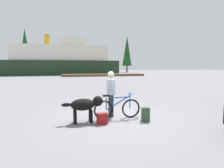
{
  "coord_description": "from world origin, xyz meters",
  "views": [
    {
      "loc": [
        -1.83,
        -6.26,
        1.84
      ],
      "look_at": [
        -0.0,
        0.46,
        1.16
      ],
      "focal_mm": 29.08,
      "sensor_mm": 36.0,
      "label": 1
    }
  ],
  "objects_px": {
    "bicycle": "(117,108)",
    "backpack": "(146,114)",
    "person_cyclist": "(111,89)",
    "ferry_boat": "(62,61)",
    "handbag_pannier": "(102,119)",
    "dog": "(85,105)"
  },
  "relations": [
    {
      "from": "person_cyclist",
      "to": "ferry_boat",
      "type": "relative_size",
      "value": 0.07
    },
    {
      "from": "backpack",
      "to": "handbag_pannier",
      "type": "xyz_separation_m",
      "value": [
        -1.48,
        0.06,
        -0.05
      ]
    },
    {
      "from": "dog",
      "to": "handbag_pannier",
      "type": "relative_size",
      "value": 3.76
    },
    {
      "from": "dog",
      "to": "backpack",
      "type": "xyz_separation_m",
      "value": [
        1.98,
        -0.39,
        -0.35
      ]
    },
    {
      "from": "dog",
      "to": "handbag_pannier",
      "type": "distance_m",
      "value": 0.72
    },
    {
      "from": "dog",
      "to": "ferry_boat",
      "type": "distance_m",
      "value": 36.23
    },
    {
      "from": "backpack",
      "to": "bicycle",
      "type": "bearing_deg",
      "value": 150.02
    },
    {
      "from": "backpack",
      "to": "dog",
      "type": "bearing_deg",
      "value": 168.8
    },
    {
      "from": "handbag_pannier",
      "to": "bicycle",
      "type": "bearing_deg",
      "value": 34.65
    },
    {
      "from": "dog",
      "to": "ferry_boat",
      "type": "xyz_separation_m",
      "value": [
        -0.77,
        36.14,
        2.47
      ]
    },
    {
      "from": "person_cyclist",
      "to": "backpack",
      "type": "bearing_deg",
      "value": -42.6
    },
    {
      "from": "handbag_pannier",
      "to": "ferry_boat",
      "type": "bearing_deg",
      "value": 91.98
    },
    {
      "from": "dog",
      "to": "handbag_pannier",
      "type": "height_order",
      "value": "dog"
    },
    {
      "from": "bicycle",
      "to": "backpack",
      "type": "height_order",
      "value": "bicycle"
    },
    {
      "from": "bicycle",
      "to": "handbag_pannier",
      "type": "height_order",
      "value": "bicycle"
    },
    {
      "from": "bicycle",
      "to": "ferry_boat",
      "type": "height_order",
      "value": "ferry_boat"
    },
    {
      "from": "bicycle",
      "to": "backpack",
      "type": "xyz_separation_m",
      "value": [
        0.86,
        -0.49,
        -0.14
      ]
    },
    {
      "from": "bicycle",
      "to": "ferry_boat",
      "type": "bearing_deg",
      "value": 93.0
    },
    {
      "from": "person_cyclist",
      "to": "ferry_boat",
      "type": "height_order",
      "value": "ferry_boat"
    },
    {
      "from": "bicycle",
      "to": "dog",
      "type": "relative_size",
      "value": 1.25
    },
    {
      "from": "dog",
      "to": "backpack",
      "type": "relative_size",
      "value": 2.9
    },
    {
      "from": "person_cyclist",
      "to": "bicycle",
      "type": "bearing_deg",
      "value": -73.75
    }
  ]
}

